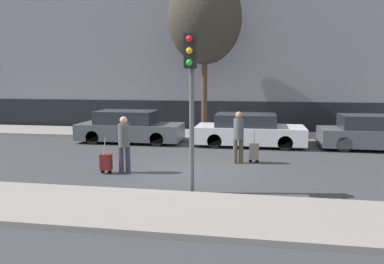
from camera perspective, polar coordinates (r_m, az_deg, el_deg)
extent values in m
plane|color=#38383A|center=(11.70, 0.22, -5.91)|extent=(80.00, 80.00, 0.00)
cube|color=gray|center=(8.16, -4.21, -11.87)|extent=(28.00, 2.50, 0.12)
cube|color=gray|center=(18.49, 3.80, -0.46)|extent=(28.00, 3.00, 0.12)
cube|color=slate|center=(21.90, 4.91, 18.60)|extent=(28.00, 2.15, 13.60)
cube|color=black|center=(20.55, 4.45, 2.49)|extent=(27.44, 0.06, 1.60)
cube|color=#4C5156|center=(16.91, -9.36, 0.10)|extent=(4.61, 1.81, 0.70)
cube|color=#23282D|center=(16.90, -10.00, 2.25)|extent=(2.54, 1.59, 0.57)
cylinder|color=black|center=(15.76, -5.38, -1.13)|extent=(0.60, 0.18, 0.60)
cylinder|color=black|center=(17.31, -3.99, -0.26)|extent=(0.60, 0.18, 0.60)
cylinder|color=black|center=(16.72, -14.88, -0.83)|extent=(0.60, 0.18, 0.60)
cylinder|color=black|center=(18.20, -12.77, -0.03)|extent=(0.60, 0.18, 0.60)
cube|color=silver|center=(16.02, 8.80, -0.34)|extent=(4.53, 1.91, 0.70)
cube|color=#23282D|center=(15.95, 8.19, 1.83)|extent=(2.49, 1.68, 0.51)
cylinder|color=black|center=(15.24, 14.01, -1.66)|extent=(0.60, 0.18, 0.60)
cylinder|color=black|center=(16.95, 13.58, -0.66)|extent=(0.60, 0.18, 0.60)
cylinder|color=black|center=(15.28, 3.45, -1.40)|extent=(0.60, 0.18, 0.60)
cylinder|color=black|center=(16.99, 4.09, -0.43)|extent=(0.60, 0.18, 0.60)
cube|color=#4C5156|center=(16.65, 26.06, -0.76)|extent=(4.26, 1.71, 0.70)
cube|color=#23282D|center=(16.53, 25.63, 1.39)|extent=(2.34, 1.50, 0.55)
cylinder|color=black|center=(15.62, 22.14, -1.79)|extent=(0.60, 0.18, 0.60)
cylinder|color=black|center=(17.10, 21.06, -0.91)|extent=(0.60, 0.18, 0.60)
cylinder|color=#383347|center=(11.55, -10.74, -4.20)|extent=(0.15, 0.15, 0.80)
cylinder|color=#383347|center=(11.56, -9.74, -4.17)|extent=(0.15, 0.15, 0.80)
cylinder|color=#4C4C4C|center=(11.42, -10.34, -0.51)|extent=(0.34, 0.34, 0.70)
sphere|color=tan|center=(11.36, -10.40, 1.79)|extent=(0.23, 0.23, 0.23)
cube|color=maroon|center=(11.57, -12.97, -4.48)|extent=(0.32, 0.24, 0.47)
cylinder|color=black|center=(11.68, -13.43, -5.86)|extent=(0.12, 0.03, 0.12)
cylinder|color=black|center=(11.59, -12.41, -5.93)|extent=(0.12, 0.03, 0.12)
cylinder|color=gray|center=(11.40, -13.19, -2.05)|extent=(0.02, 0.19, 0.53)
cylinder|color=#4C4233|center=(12.74, 7.49, -2.93)|extent=(0.15, 0.15, 0.81)
cylinder|color=#4C4233|center=(12.69, 6.61, -2.95)|extent=(0.15, 0.15, 0.81)
cylinder|color=#4C4C4C|center=(12.59, 7.11, 0.46)|extent=(0.34, 0.34, 0.71)
sphere|color=#936B4C|center=(12.53, 7.15, 2.58)|extent=(0.23, 0.23, 0.23)
cube|color=slate|center=(12.86, 9.43, -2.95)|extent=(0.32, 0.24, 0.53)
cylinder|color=black|center=(12.93, 8.90, -4.36)|extent=(0.12, 0.03, 0.12)
cylinder|color=black|center=(12.93, 9.89, -4.39)|extent=(0.12, 0.03, 0.12)
cylinder|color=gray|center=(12.70, 9.49, -0.62)|extent=(0.02, 0.19, 0.53)
cylinder|color=#515154|center=(9.11, -0.04, 2.44)|extent=(0.12, 0.12, 3.88)
cube|color=black|center=(8.91, -0.24, 12.22)|extent=(0.28, 0.24, 0.80)
sphere|color=red|center=(8.78, -0.42, 14.02)|extent=(0.15, 0.15, 0.15)
sphere|color=gold|center=(8.76, -0.42, 12.29)|extent=(0.15, 0.15, 0.15)
sphere|color=green|center=(8.75, -0.42, 10.54)|extent=(0.15, 0.15, 0.15)
cylinder|color=#4C3826|center=(18.38, 1.89, 5.83)|extent=(0.28, 0.28, 3.92)
ellipsoid|color=#383328|center=(18.57, 1.95, 16.94)|extent=(3.53, 3.53, 4.32)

